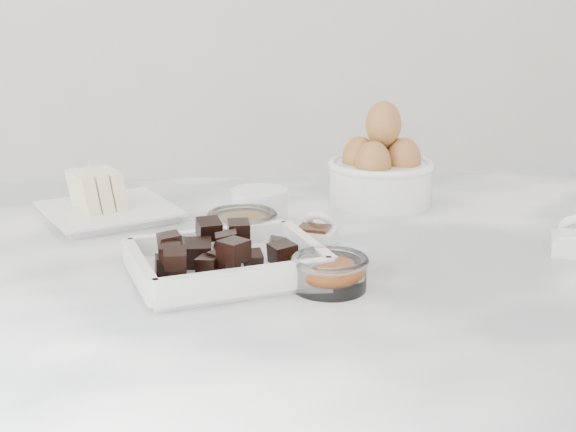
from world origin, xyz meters
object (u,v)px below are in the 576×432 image
object	(u,v)px
sugar_ramekin	(259,204)
zest_bowl	(330,271)
egg_bowl	(381,170)
butter_plate	(107,202)
vanilla_spoon	(315,232)
honey_bowl	(242,226)
chocolate_dish	(226,258)

from	to	relation	value
sugar_ramekin	zest_bowl	size ratio (longest dim) A/B	0.92
sugar_ramekin	egg_bowl	distance (m)	0.20
butter_plate	zest_bowl	world-z (taller)	butter_plate
egg_bowl	vanilla_spoon	bearing A→B (deg)	-123.81
zest_bowl	vanilla_spoon	bearing A→B (deg)	88.09
egg_bowl	honey_bowl	xyz separation A→B (m)	(-0.21, -0.16, -0.03)
honey_bowl	vanilla_spoon	world-z (taller)	same
sugar_ramekin	zest_bowl	bearing A→B (deg)	-76.79
chocolate_dish	butter_plate	bearing A→B (deg)	122.44
chocolate_dish	vanilla_spoon	world-z (taller)	chocolate_dish
chocolate_dish	sugar_ramekin	world-z (taller)	chocolate_dish
sugar_ramekin	vanilla_spoon	distance (m)	0.11
egg_bowl	sugar_ramekin	bearing A→B (deg)	-155.27
honey_bowl	vanilla_spoon	size ratio (longest dim) A/B	1.18
honey_bowl	butter_plate	bearing A→B (deg)	145.18
chocolate_dish	butter_plate	xyz separation A→B (m)	(-0.16, 0.25, -0.00)
butter_plate	sugar_ramekin	world-z (taller)	butter_plate
zest_bowl	vanilla_spoon	size ratio (longest dim) A/B	1.11
honey_bowl	zest_bowl	world-z (taller)	honey_bowl
chocolate_dish	zest_bowl	distance (m)	0.12
egg_bowl	honey_bowl	distance (m)	0.26
butter_plate	vanilla_spoon	size ratio (longest dim) A/B	2.94
chocolate_dish	vanilla_spoon	bearing A→B (deg)	44.34
sugar_ramekin	honey_bowl	distance (m)	0.08
sugar_ramekin	butter_plate	bearing A→B (deg)	167.76
egg_bowl	butter_plate	bearing A→B (deg)	-174.28
vanilla_spoon	honey_bowl	bearing A→B (deg)	171.92
sugar_ramekin	chocolate_dish	bearing A→B (deg)	-103.58
vanilla_spoon	chocolate_dish	bearing A→B (deg)	-135.66
egg_bowl	zest_bowl	distance (m)	0.35
butter_plate	sugar_ramekin	size ratio (longest dim) A/B	2.89
egg_bowl	vanilla_spoon	distance (m)	0.21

